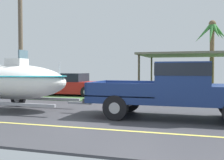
# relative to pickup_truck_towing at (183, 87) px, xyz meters

# --- Properties ---
(ground) EXTENTS (36.00, 22.00, 0.11)m
(ground) POSITION_rel_pickup_truck_towing_xyz_m (-1.38, 7.84, -1.05)
(ground) COLOR #38383D
(pickup_truck_towing) EXTENTS (5.65, 2.14, 1.85)m
(pickup_truck_towing) POSITION_rel_pickup_truck_towing_xyz_m (0.00, 0.00, 0.00)
(pickup_truck_towing) COLOR navy
(pickup_truck_towing) RESTS_ON ground
(boat_on_trailer) EXTENTS (6.03, 2.38, 2.37)m
(boat_on_trailer) POSITION_rel_pickup_truck_towing_xyz_m (-6.64, -0.00, 0.10)
(boat_on_trailer) COLOR gray
(boat_on_trailer) RESTS_ON ground
(parked_sedan_near) EXTENTS (4.43, 1.87, 1.38)m
(parked_sedan_near) POSITION_rel_pickup_truck_towing_xyz_m (-7.16, 6.08, -0.36)
(parked_sedan_near) COLOR #B21E19
(parked_sedan_near) RESTS_ON ground
(carport_awning) EXTENTS (6.32, 5.59, 2.73)m
(carport_awning) POSITION_rel_pickup_truck_towing_xyz_m (-0.33, 11.07, 1.57)
(carport_awning) COLOR #4C4238
(carport_awning) RESTS_ON ground
(palm_tree_near_right) EXTENTS (2.73, 2.95, 5.53)m
(palm_tree_near_right) POSITION_rel_pickup_truck_towing_xyz_m (1.50, 14.21, 3.09)
(palm_tree_near_right) COLOR brown
(palm_tree_near_right) RESTS_ON ground
(utility_pole) EXTENTS (0.24, 1.80, 8.37)m
(utility_pole) POSITION_rel_pickup_truck_towing_xyz_m (-9.02, 3.98, 3.30)
(utility_pole) COLOR brown
(utility_pole) RESTS_ON ground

